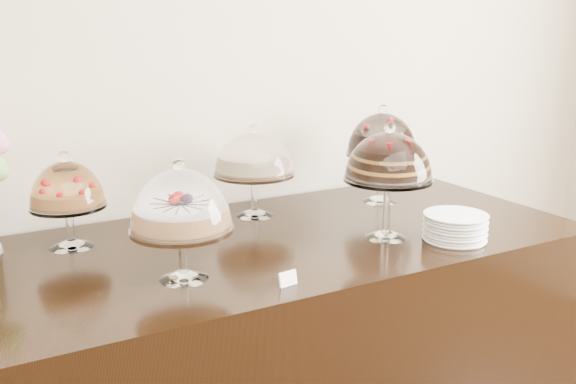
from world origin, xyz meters
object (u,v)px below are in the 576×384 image
display_counter (282,350)px  cake_stand_choco_layer (389,161)px  cake_stand_cheesecake (254,158)px  plate_stack (455,227)px  cake_stand_dark_choco (382,138)px  cake_stand_sugar_sponge (181,206)px  cake_stand_fruit_tart (67,190)px

display_counter → cake_stand_choco_layer: size_ratio=5.27×
cake_stand_cheesecake → plate_stack: size_ratio=1.69×
cake_stand_dark_choco → cake_stand_cheesecake: bearing=172.5°
display_counter → cake_stand_cheesecake: size_ratio=5.95×
cake_stand_choco_layer → cake_stand_dark_choco: size_ratio=0.99×
cake_stand_dark_choco → plate_stack: (-0.08, -0.54, -0.23)m
cake_stand_sugar_sponge → plate_stack: bearing=-7.4°
cake_stand_sugar_sponge → cake_stand_dark_choco: bearing=21.8°
cake_stand_sugar_sponge → cake_stand_fruit_tart: cake_stand_sugar_sponge is taller
display_counter → cake_stand_fruit_tart: cake_stand_fruit_tart is taller
display_counter → cake_stand_cheesecake: cake_stand_cheesecake is taller
plate_stack → cake_stand_cheesecake: bearing=128.5°
plate_stack → display_counter: bearing=148.3°
cake_stand_choco_layer → cake_stand_cheesecake: 0.56m
cake_stand_sugar_sponge → display_counter: bearing=24.3°
display_counter → cake_stand_sugar_sponge: size_ratio=5.89×
cake_stand_dark_choco → plate_stack: size_ratio=1.92×
display_counter → cake_stand_fruit_tart: (-0.68, 0.26, 0.65)m
cake_stand_sugar_sponge → cake_stand_fruit_tart: bearing=117.6°
cake_stand_cheesecake → cake_stand_fruit_tart: 0.72m
cake_stand_cheesecake → cake_stand_choco_layer: bearing=-58.3°
cake_stand_choco_layer → cake_stand_fruit_tart: (-1.01, 0.44, -0.08)m
display_counter → plate_stack: plate_stack is taller
cake_stand_choco_layer → plate_stack: 0.34m
cake_stand_choco_layer → display_counter: bearing=150.9°
cake_stand_sugar_sponge → cake_stand_cheesecake: bearing=45.8°
cake_stand_cheesecake → cake_stand_dark_choco: cake_stand_dark_choco is taller
cake_stand_cheesecake → plate_stack: (0.49, -0.62, -0.19)m
display_counter → cake_stand_fruit_tart: 0.98m
cake_stand_fruit_tart → plate_stack: (1.21, -0.58, -0.16)m
cake_stand_dark_choco → cake_stand_fruit_tart: bearing=178.1°
cake_stand_choco_layer → cake_stand_dark_choco: 0.48m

